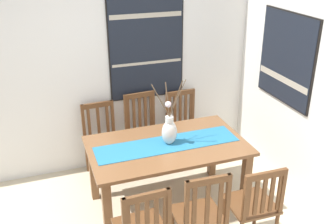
% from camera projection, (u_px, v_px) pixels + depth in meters
% --- Properties ---
extents(wall_back, '(6.40, 0.12, 2.70)m').
position_uv_depth(wall_back, '(107.00, 61.00, 4.58)').
color(wall_back, silver).
rests_on(wall_back, ground_plane).
extents(dining_table, '(1.61, 0.95, 0.76)m').
position_uv_depth(dining_table, '(167.00, 154.00, 4.00)').
color(dining_table, brown).
rests_on(dining_table, ground_plane).
extents(table_runner, '(1.48, 0.36, 0.01)m').
position_uv_depth(table_runner, '(167.00, 144.00, 3.95)').
color(table_runner, '#236B93').
rests_on(table_runner, dining_table).
extents(centerpiece_vase, '(0.35, 0.20, 0.71)m').
position_uv_depth(centerpiece_vase, '(169.00, 130.00, 3.89)').
color(centerpiece_vase, silver).
rests_on(centerpiece_vase, dining_table).
extents(chair_0, '(0.44, 0.44, 0.97)m').
position_uv_depth(chair_0, '(201.00, 216.00, 3.34)').
color(chair_0, brown).
rests_on(chair_0, ground_plane).
extents(chair_1, '(0.44, 0.44, 0.90)m').
position_uv_depth(chair_1, '(102.00, 140.00, 4.65)').
color(chair_1, brown).
rests_on(chair_1, ground_plane).
extents(chair_2, '(0.45, 0.45, 0.96)m').
position_uv_depth(chair_2, '(144.00, 131.00, 4.79)').
color(chair_2, brown).
rests_on(chair_2, ground_plane).
extents(chair_3, '(0.43, 0.43, 0.91)m').
position_uv_depth(chair_3, '(254.00, 204.00, 3.50)').
color(chair_3, brown).
rests_on(chair_3, ground_plane).
extents(chair_4, '(0.44, 0.44, 0.92)m').
position_uv_depth(chair_4, '(184.00, 125.00, 4.97)').
color(chair_4, brown).
rests_on(chair_4, ground_plane).
extents(painting_on_back_wall, '(0.93, 0.05, 1.36)m').
position_uv_depth(painting_on_back_wall, '(146.00, 43.00, 4.59)').
color(painting_on_back_wall, black).
extents(painting_on_side_wall, '(0.05, 0.94, 1.00)m').
position_uv_depth(painting_on_side_wall, '(287.00, 58.00, 4.22)').
color(painting_on_side_wall, black).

